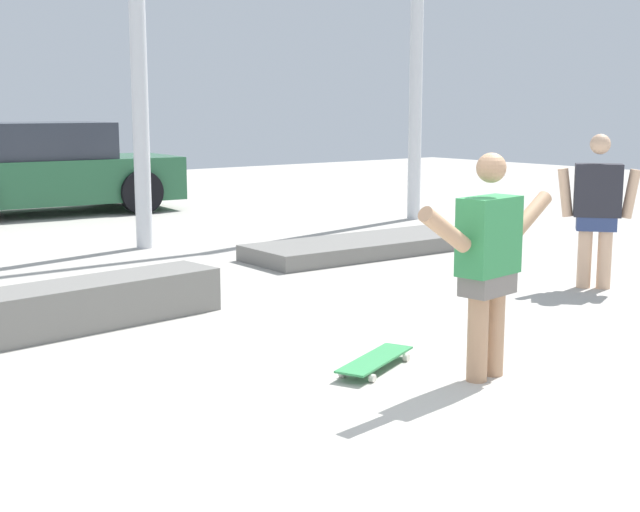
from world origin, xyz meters
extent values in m
plane|color=#B2ADA3|center=(0.00, 0.00, 0.00)|extent=(36.00, 36.00, 0.00)
cylinder|color=tan|center=(0.42, 0.18, 0.34)|extent=(0.13, 0.13, 0.68)
cylinder|color=tan|center=(0.60, 0.21, 0.34)|extent=(0.13, 0.13, 0.68)
cube|color=slate|center=(0.51, 0.20, 0.63)|extent=(0.39, 0.25, 0.15)
cube|color=#338C4C|center=(0.51, 0.20, 0.93)|extent=(0.46, 0.27, 0.49)
sphere|color=tan|center=(0.51, 0.20, 1.36)|extent=(0.19, 0.19, 0.19)
cylinder|color=tan|center=(0.05, 0.14, 1.01)|extent=(0.45, 0.16, 0.31)
cylinder|color=tan|center=(0.97, 0.25, 1.01)|extent=(0.45, 0.16, 0.31)
cube|color=#338C4C|center=(0.08, 0.78, 0.07)|extent=(0.81, 0.50, 0.01)
cylinder|color=silver|center=(0.28, 0.98, 0.03)|extent=(0.06, 0.05, 0.05)
cylinder|color=silver|center=(0.36, 0.78, 0.03)|extent=(0.06, 0.05, 0.05)
cylinder|color=silver|center=(-0.21, 0.77, 0.03)|extent=(0.06, 0.05, 0.05)
cylinder|color=silver|center=(-0.13, 0.57, 0.03)|extent=(0.06, 0.05, 0.05)
cube|color=slate|center=(-1.20, 3.05, 0.18)|extent=(2.80, 0.79, 0.37)
cube|color=slate|center=(3.19, 4.35, 0.09)|extent=(3.16, 1.11, 0.18)
cylinder|color=silver|center=(5.88, 6.40, 3.28)|extent=(0.20, 0.20, 6.56)
cube|color=#28603D|center=(1.64, 10.60, 0.55)|extent=(4.38, 2.15, 0.70)
cube|color=#2D333D|center=(1.47, 10.61, 1.19)|extent=(2.48, 1.82, 0.58)
cylinder|color=black|center=(3.03, 11.30, 0.35)|extent=(0.72, 0.29, 0.70)
cylinder|color=black|center=(2.86, 9.62, 0.35)|extent=(0.72, 0.29, 0.70)
cylinder|color=#DBAD89|center=(3.59, 1.41, 0.35)|extent=(0.13, 0.13, 0.70)
cylinder|color=#DBAD89|center=(3.47, 1.56, 0.35)|extent=(0.13, 0.13, 0.70)
cube|color=navy|center=(3.53, 1.49, 0.64)|extent=(0.39, 0.42, 0.15)
cube|color=#26262D|center=(3.53, 1.49, 0.95)|extent=(0.44, 0.47, 0.50)
sphere|color=#DBAD89|center=(3.53, 1.49, 1.38)|extent=(0.19, 0.19, 0.19)
cylinder|color=#DBAD89|center=(3.71, 1.25, 0.92)|extent=(0.18, 0.19, 0.47)
cylinder|color=#DBAD89|center=(3.34, 1.72, 0.92)|extent=(0.18, 0.19, 0.47)
camera|label=1|loc=(-3.77, -3.52, 1.75)|focal=50.00mm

